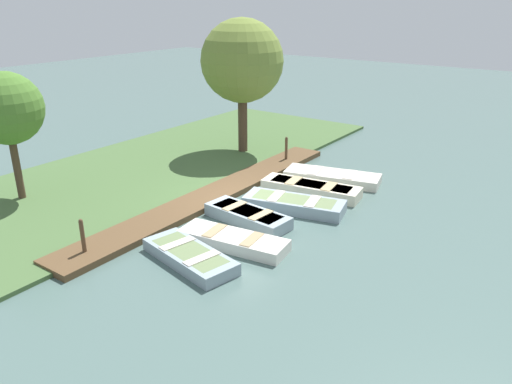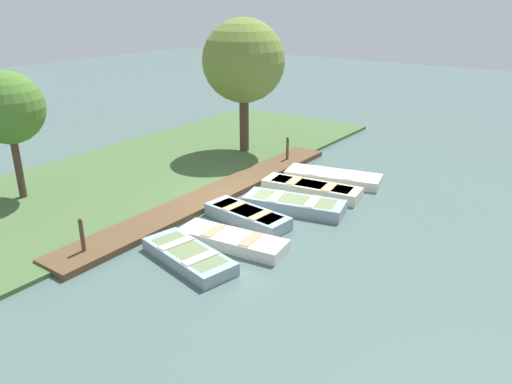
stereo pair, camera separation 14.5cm
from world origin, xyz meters
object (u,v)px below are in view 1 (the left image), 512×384
at_px(rowboat_2, 248,216).
at_px(park_tree_far_left, 6,109).
at_px(rowboat_3, 294,204).
at_px(rowboat_5, 332,177).
at_px(mooring_post_far, 286,150).
at_px(rowboat_0, 190,256).
at_px(rowboat_1, 233,240).
at_px(mooring_post_near, 83,239).
at_px(rowboat_4, 311,188).
at_px(park_tree_left, 242,61).

distance_m(rowboat_2, park_tree_far_left, 8.43).
height_order(rowboat_3, rowboat_5, rowboat_3).
height_order(rowboat_2, mooring_post_far, mooring_post_far).
distance_m(rowboat_0, rowboat_5, 7.68).
relative_size(rowboat_1, mooring_post_near, 2.84).
bearing_deg(rowboat_2, rowboat_4, 87.70).
distance_m(mooring_post_far, park_tree_far_left, 10.41).
bearing_deg(rowboat_4, rowboat_1, -96.07).
xyz_separation_m(rowboat_0, park_tree_left, (-4.75, 8.62, 3.80)).
relative_size(rowboat_4, rowboat_5, 0.97).
relative_size(rowboat_3, rowboat_4, 0.96).
relative_size(rowboat_0, park_tree_left, 0.53).
bearing_deg(rowboat_2, mooring_post_far, 116.08).
xyz_separation_m(rowboat_4, mooring_post_near, (-2.58, -7.53, 0.37)).
bearing_deg(mooring_post_near, rowboat_1, 45.54).
bearing_deg(rowboat_3, mooring_post_near, -129.00).
distance_m(rowboat_1, rowboat_3, 3.16).
bearing_deg(park_tree_far_left, rowboat_4, 39.23).
height_order(rowboat_5, park_tree_far_left, park_tree_far_left).
height_order(rowboat_4, park_tree_left, park_tree_left).
height_order(rowboat_5, mooring_post_far, mooring_post_far).
xyz_separation_m(rowboat_0, park_tree_far_left, (-7.52, -0.19, 2.99)).
bearing_deg(park_tree_left, mooring_post_near, -76.96).
height_order(mooring_post_far, park_tree_far_left, park_tree_far_left).
height_order(rowboat_0, mooring_post_far, mooring_post_far).
xyz_separation_m(mooring_post_far, park_tree_far_left, (-5.10, -8.70, 2.59)).
height_order(rowboat_4, park_tree_far_left, park_tree_far_left).
relative_size(mooring_post_near, park_tree_left, 0.20).
height_order(rowboat_0, rowboat_3, rowboat_3).
distance_m(mooring_post_far, park_tree_left, 4.13).
height_order(rowboat_1, rowboat_5, rowboat_5).
bearing_deg(rowboat_3, rowboat_2, -125.62).
xyz_separation_m(mooring_post_near, mooring_post_far, (0.00, 9.96, 0.00)).
bearing_deg(mooring_post_far, rowboat_3, -54.56).
relative_size(park_tree_far_left, park_tree_left, 0.76).
height_order(rowboat_0, rowboat_5, rowboat_5).
bearing_deg(rowboat_1, rowboat_4, 84.24).
relative_size(rowboat_3, park_tree_left, 0.60).
relative_size(rowboat_2, rowboat_3, 0.84).
bearing_deg(rowboat_3, rowboat_0, -108.91).
distance_m(mooring_post_near, park_tree_left, 10.89).
xyz_separation_m(rowboat_5, park_tree_left, (-4.92, 0.94, 3.79)).
relative_size(rowboat_1, rowboat_3, 0.94).
xyz_separation_m(park_tree_far_left, park_tree_left, (2.77, 8.81, 0.82)).
relative_size(rowboat_2, park_tree_far_left, 0.66).
xyz_separation_m(rowboat_2, rowboat_3, (0.66, 1.65, -0.00)).
relative_size(rowboat_0, rowboat_5, 0.82).
xyz_separation_m(rowboat_1, park_tree_far_left, (-7.88, -1.57, 2.98)).
height_order(rowboat_3, rowboat_4, rowboat_4).
distance_m(rowboat_0, park_tree_far_left, 8.09).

